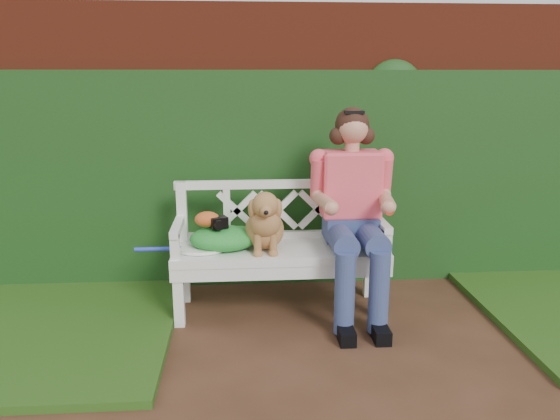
{
  "coord_description": "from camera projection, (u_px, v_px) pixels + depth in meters",
  "views": [
    {
      "loc": [
        -0.62,
        -2.6,
        1.68
      ],
      "look_at": [
        -0.36,
        1.07,
        0.75
      ],
      "focal_mm": 35.0,
      "sensor_mm": 36.0,
      "label": 1
    }
  ],
  "objects": [
    {
      "name": "ground",
      "position": [
        360.0,
        390.0,
        2.97
      ],
      "size": [
        60.0,
        60.0,
        0.0
      ],
      "primitive_type": "plane",
      "color": "#382214"
    },
    {
      "name": "brick_wall",
      "position": [
        316.0,
        144.0,
        4.54
      ],
      "size": [
        10.0,
        0.3,
        2.2
      ],
      "primitive_type": "cube",
      "color": "maroon",
      "rests_on": "ground"
    },
    {
      "name": "ivy_hedge",
      "position": [
        319.0,
        179.0,
        4.39
      ],
      "size": [
        10.0,
        0.18,
        1.7
      ],
      "primitive_type": "cube",
      "color": "#1C4218",
      "rests_on": "ground"
    },
    {
      "name": "garden_bench",
      "position": [
        280.0,
        279.0,
        3.92
      ],
      "size": [
        1.58,
        0.61,
        0.48
      ],
      "primitive_type": null,
      "rotation": [
        0.0,
        0.0,
        -0.01
      ],
      "color": "white",
      "rests_on": "ground"
    },
    {
      "name": "seated_woman",
      "position": [
        351.0,
        213.0,
        3.82
      ],
      "size": [
        0.65,
        0.85,
        1.45
      ],
      "primitive_type": null,
      "rotation": [
        0.0,
        0.0,
        -0.05
      ],
      "color": "#F05E7B",
      "rests_on": "ground"
    },
    {
      "name": "dog",
      "position": [
        265.0,
        219.0,
        3.75
      ],
      "size": [
        0.32,
        0.42,
        0.44
      ],
      "primitive_type": null,
      "rotation": [
        0.0,
        0.0,
        -0.06
      ],
      "color": "brown",
      "rests_on": "garden_bench"
    },
    {
      "name": "tennis_racket",
      "position": [
        197.0,
        248.0,
        3.78
      ],
      "size": [
        0.71,
        0.46,
        0.03
      ],
      "primitive_type": null,
      "rotation": [
        0.0,
        0.0,
        -0.3
      ],
      "color": "white",
      "rests_on": "garden_bench"
    },
    {
      "name": "green_bag",
      "position": [
        224.0,
        238.0,
        3.81
      ],
      "size": [
        0.54,
        0.45,
        0.16
      ],
      "primitive_type": null,
      "rotation": [
        0.0,
        0.0,
        0.2
      ],
      "color": "#288B34",
      "rests_on": "garden_bench"
    },
    {
      "name": "camera_item",
      "position": [
        219.0,
        222.0,
        3.75
      ],
      "size": [
        0.14,
        0.12,
        0.08
      ],
      "primitive_type": "cube",
      "rotation": [
        0.0,
        0.0,
        0.37
      ],
      "color": "black",
      "rests_on": "green_bag"
    },
    {
      "name": "baseball_glove",
      "position": [
        207.0,
        219.0,
        3.76
      ],
      "size": [
        0.2,
        0.16,
        0.11
      ],
      "primitive_type": "ellipsoid",
      "rotation": [
        0.0,
        0.0,
        -0.23
      ],
      "color": "#BC5020",
      "rests_on": "green_bag"
    }
  ]
}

